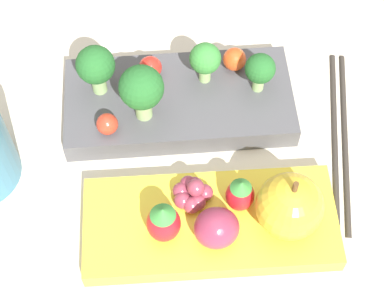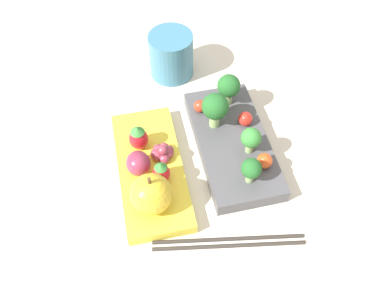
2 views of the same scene
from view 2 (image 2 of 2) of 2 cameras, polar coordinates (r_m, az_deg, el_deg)
ground_plane at (r=0.67m, az=-0.31°, el=-1.62°), size 4.00×4.00×0.00m
bento_box_savoury at (r=0.68m, az=5.28°, el=0.60°), size 0.23×0.12×0.02m
bento_box_fruit at (r=0.65m, az=-5.51°, el=-3.11°), size 0.23×0.11×0.02m
broccoli_floret_0 at (r=0.65m, az=3.12°, el=5.22°), size 0.04×0.04×0.06m
broccoli_floret_1 at (r=0.69m, az=4.92°, el=7.94°), size 0.04×0.04×0.06m
broccoli_floret_2 at (r=0.60m, az=7.91°, el=-3.00°), size 0.03×0.03×0.05m
broccoli_floret_3 at (r=0.63m, az=7.87°, el=1.06°), size 0.03×0.03×0.05m
cherry_tomato_0 at (r=0.68m, az=7.12°, el=3.69°), size 0.02×0.02×0.02m
cherry_tomato_1 at (r=0.63m, az=9.64°, el=-1.88°), size 0.02×0.02×0.02m
cherry_tomato_2 at (r=0.70m, az=1.07°, el=5.41°), size 0.02×0.02×0.02m
apple at (r=0.58m, az=-5.45°, el=-6.34°), size 0.06×0.06×0.07m
strawberry_0 at (r=0.65m, az=-7.16°, el=1.20°), size 0.03×0.03×0.04m
strawberry_1 at (r=0.61m, az=-4.13°, el=-3.44°), size 0.03×0.03×0.04m
plum at (r=0.63m, az=-7.18°, el=-2.24°), size 0.04×0.04×0.04m
grape_cluster at (r=0.65m, az=-3.95°, el=-0.82°), size 0.04×0.04×0.03m
drinking_cup at (r=0.77m, az=-2.78°, el=12.09°), size 0.08×0.08×0.08m
chopsticks_pair at (r=0.60m, az=4.93°, el=-12.53°), size 0.07×0.21×0.01m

